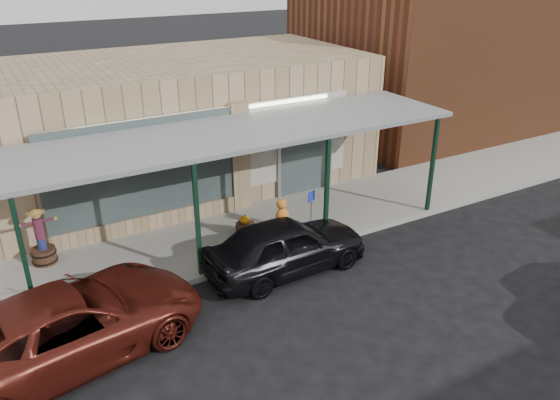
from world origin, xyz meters
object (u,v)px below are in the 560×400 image
barrel_scarecrow (42,244)px  car_maroon (70,324)px  handicap_sign (311,208)px  barrel_pumpkin (245,228)px  parked_sedan (286,245)px

barrel_scarecrow → car_maroon: (0.00, -3.74, 0.07)m
barrel_scarecrow → handicap_sign: 6.86m
barrel_pumpkin → handicap_sign: handicap_sign is taller
barrel_pumpkin → parked_sedan: parked_sedan is taller
barrel_scarecrow → handicap_sign: barrel_scarecrow is taller
car_maroon → parked_sedan: bearing=-94.5°
barrel_scarecrow → parked_sedan: size_ratio=0.37×
barrel_scarecrow → handicap_sign: (6.50, -2.15, 0.36)m
barrel_scarecrow → handicap_sign: size_ratio=1.13×
handicap_sign → parked_sedan: bearing=-168.3°
barrel_scarecrow → car_maroon: barrel_scarecrow is taller
parked_sedan → car_maroon: parked_sedan is taller
parked_sedan → car_maroon: size_ratio=0.79×
barrel_scarecrow → barrel_pumpkin: bearing=-33.7°
barrel_scarecrow → car_maroon: bearing=-110.3°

